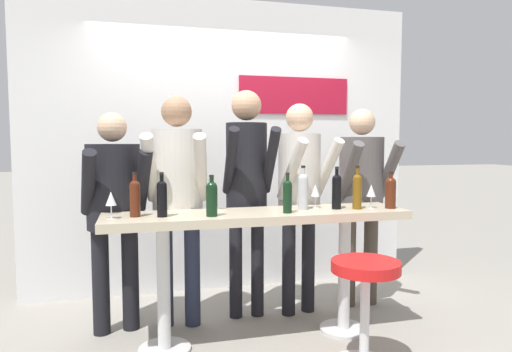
{
  "coord_description": "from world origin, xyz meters",
  "views": [
    {
      "loc": [
        -0.83,
        -3.11,
        1.45
      ],
      "look_at": [
        0.0,
        0.07,
        1.2
      ],
      "focal_mm": 32.0,
      "sensor_mm": 36.0,
      "label": 1
    }
  ],
  "objects": [
    {
      "name": "wine_bottle_0",
      "position": [
        -0.35,
        -0.11,
        1.08
      ],
      "size": [
        0.08,
        0.08,
        0.28
      ],
      "color": "black",
      "rests_on": "tasting_table"
    },
    {
      "name": "wine_glass_1",
      "position": [
        -1.0,
        -0.04,
        1.07
      ],
      "size": [
        0.07,
        0.07,
        0.18
      ],
      "color": "silver",
      "rests_on": "tasting_table"
    },
    {
      "name": "tasting_table",
      "position": [
        0.0,
        0.0,
        0.77
      ],
      "size": [
        2.17,
        0.49,
        0.95
      ],
      "color": "beige",
      "rests_on": "ground_plane"
    },
    {
      "name": "wine_bottle_4",
      "position": [
        -0.68,
        -0.05,
        1.08
      ],
      "size": [
        0.07,
        0.07,
        0.3
      ],
      "color": "black",
      "rests_on": "tasting_table"
    },
    {
      "name": "wine_glass_2",
      "position": [
        0.86,
        -0.04,
        1.07
      ],
      "size": [
        0.07,
        0.07,
        0.18
      ],
      "color": "silver",
      "rests_on": "tasting_table"
    },
    {
      "name": "wine_bottle_1",
      "position": [
        0.74,
        -0.06,
        1.09
      ],
      "size": [
        0.07,
        0.07,
        0.32
      ],
      "color": "brown",
      "rests_on": "tasting_table"
    },
    {
      "name": "person_center_right",
      "position": [
        1.05,
        0.47,
        1.06
      ],
      "size": [
        0.46,
        0.56,
        1.72
      ],
      "rotation": [
        0.0,
        0.0,
        -0.03
      ],
      "color": "#473D33",
      "rests_on": "ground_plane"
    },
    {
      "name": "wine_bottle_7",
      "position": [
        0.59,
        -0.02,
        1.09
      ],
      "size": [
        0.07,
        0.07,
        0.31
      ],
      "color": "black",
      "rests_on": "tasting_table"
    },
    {
      "name": "person_far_left",
      "position": [
        -1.0,
        0.42,
        1.02
      ],
      "size": [
        0.53,
        0.61,
        1.66
      ],
      "rotation": [
        0.0,
        0.0,
        0.18
      ],
      "color": "black",
      "rests_on": "ground_plane"
    },
    {
      "name": "person_center_left",
      "position": [
        0.02,
        0.46,
        1.17
      ],
      "size": [
        0.41,
        0.56,
        1.85
      ],
      "rotation": [
        0.0,
        0.0,
        -0.04
      ],
      "color": "black",
      "rests_on": "ground_plane"
    },
    {
      "name": "back_wall",
      "position": [
        0.01,
        1.28,
        1.4
      ],
      "size": [
        3.77,
        0.12,
        2.79
      ],
      "color": "white",
      "rests_on": "ground_plane"
    },
    {
      "name": "wine_bottle_6",
      "position": [
        0.34,
        0.02,
        1.09
      ],
      "size": [
        0.07,
        0.07,
        0.32
      ],
      "color": "#B7BCC1",
      "rests_on": "tasting_table"
    },
    {
      "name": "wine_glass_0",
      "position": [
        0.46,
        0.08,
        1.07
      ],
      "size": [
        0.07,
        0.07,
        0.18
      ],
      "color": "silver",
      "rests_on": "tasting_table"
    },
    {
      "name": "wine_bottle_5",
      "position": [
        -0.85,
        0.0,
        1.08
      ],
      "size": [
        0.07,
        0.07,
        0.3
      ],
      "color": "#4C1E0F",
      "rests_on": "tasting_table"
    },
    {
      "name": "person_left",
      "position": [
        -0.54,
        0.41,
        1.11
      ],
      "size": [
        0.52,
        0.62,
        1.79
      ],
      "rotation": [
        0.0,
        0.0,
        -0.17
      ],
      "color": "#23283D",
      "rests_on": "ground_plane"
    },
    {
      "name": "person_center",
      "position": [
        0.47,
        0.42,
        1.09
      ],
      "size": [
        0.48,
        0.6,
        1.75
      ],
      "rotation": [
        0.0,
        0.0,
        0.2
      ],
      "color": "black",
      "rests_on": "ground_plane"
    },
    {
      "name": "bar_stool",
      "position": [
        0.54,
        -0.58,
        0.47
      ],
      "size": [
        0.45,
        0.45,
        0.7
      ],
      "color": "silver",
      "rests_on": "ground_plane"
    },
    {
      "name": "wine_bottle_2",
      "position": [
        0.18,
        -0.1,
        1.07
      ],
      "size": [
        0.06,
        0.06,
        0.28
      ],
      "color": "black",
      "rests_on": "tasting_table"
    },
    {
      "name": "wine_bottle_3",
      "position": [
        1.0,
        -0.09,
        1.07
      ],
      "size": [
        0.08,
        0.08,
        0.28
      ],
      "color": "#4C1E0F",
      "rests_on": "tasting_table"
    },
    {
      "name": "ground_plane",
      "position": [
        0.0,
        0.0,
        0.0
      ],
      "size": [
        40.0,
        40.0,
        0.0
      ],
      "primitive_type": "plane",
      "color": "gray"
    }
  ]
}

